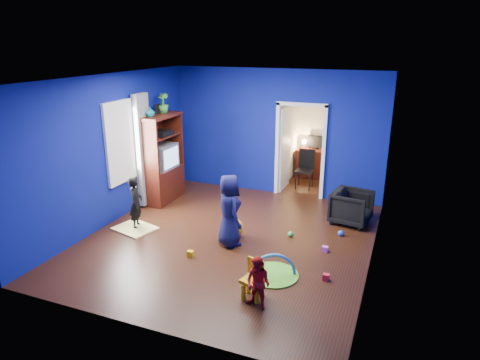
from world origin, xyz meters
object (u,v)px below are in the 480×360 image
at_px(toddler_red, 258,283).
at_px(play_mat, 273,275).
at_px(kid_chair, 253,282).
at_px(child_navy, 229,210).
at_px(crt_tv, 162,157).
at_px(vase, 150,112).
at_px(hopper_ball, 232,228).
at_px(armchair, 351,207).
at_px(study_desk, 313,164).
at_px(tv_armoire, 161,158).
at_px(folding_chair, 305,170).
at_px(child_black, 136,203).

relative_size(toddler_red, play_mat, 0.95).
distance_m(kid_chair, play_mat, 0.73).
bearing_deg(child_navy, crt_tv, 11.97).
distance_m(child_navy, kid_chair, 1.76).
height_order(vase, hopper_ball, vase).
bearing_deg(toddler_red, crt_tv, 150.83).
relative_size(armchair, toddler_red, 0.97).
bearing_deg(crt_tv, study_desk, 46.47).
distance_m(tv_armoire, crt_tv, 0.06).
xyz_separation_m(vase, kid_chair, (3.26, -2.63, -1.81)).
bearing_deg(kid_chair, crt_tv, 155.20).
height_order(armchair, vase, vase).
bearing_deg(study_desk, folding_chair, -90.00).
relative_size(child_black, vase, 4.96).
height_order(crt_tv, hopper_ball, crt_tv).
xyz_separation_m(child_black, toddler_red, (3.06, -1.62, -0.13)).
xyz_separation_m(tv_armoire, kid_chair, (3.26, -2.93, -0.73)).
bearing_deg(kid_chair, study_desk, 111.84).
xyz_separation_m(tv_armoire, play_mat, (3.36, -2.25, -0.97)).
relative_size(child_navy, crt_tv, 1.86).
xyz_separation_m(vase, hopper_ball, (2.25, -0.96, -1.86)).
xyz_separation_m(tv_armoire, folding_chair, (2.82, 1.97, -0.52)).
bearing_deg(vase, child_black, -73.98).
distance_m(armchair, kid_chair, 3.31).
xyz_separation_m(vase, study_desk, (2.82, 3.23, -1.69)).
bearing_deg(tv_armoire, child_navy, -33.29).
height_order(vase, folding_chair, vase).
bearing_deg(kid_chair, tv_armoire, 155.56).
bearing_deg(play_mat, armchair, 71.56).
bearing_deg(play_mat, child_navy, 144.92).
distance_m(kid_chair, study_desk, 5.88).
xyz_separation_m(armchair, hopper_ball, (-1.94, -1.50, -0.14)).
bearing_deg(tv_armoire, kid_chair, -41.95).
bearing_deg(kid_chair, folding_chair, 112.68).
relative_size(armchair, hopper_ball, 1.84).
height_order(armchair, child_navy, child_navy).
bearing_deg(tv_armoire, armchair, 3.32).
height_order(toddler_red, kid_chair, toddler_red).
bearing_deg(play_mat, kid_chair, -97.79).
relative_size(hopper_ball, play_mat, 0.50).
bearing_deg(toddler_red, tv_armoire, 151.16).
bearing_deg(toddler_red, play_mat, 107.40).
height_order(child_navy, hopper_ball, child_navy).
xyz_separation_m(child_black, folding_chair, (2.47, 3.48, -0.05)).
bearing_deg(hopper_ball, crt_tv, 150.30).
bearing_deg(vase, kid_chair, -38.90).
distance_m(child_navy, study_desk, 4.48).
xyz_separation_m(tv_armoire, crt_tv, (0.04, 0.00, 0.04)).
xyz_separation_m(vase, crt_tv, (0.04, 0.30, -1.04)).
bearing_deg(child_black, crt_tv, -7.93).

